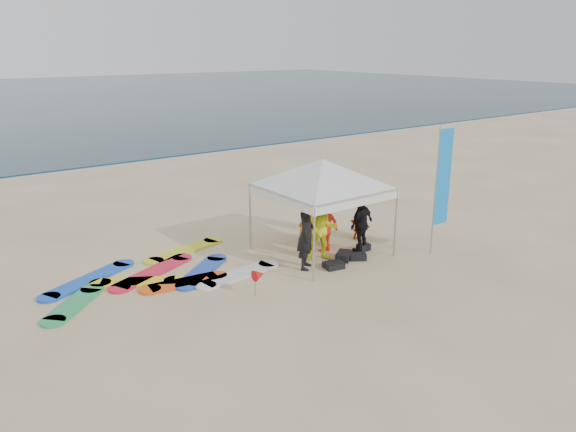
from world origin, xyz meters
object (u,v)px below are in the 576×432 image
Objects in this scene: person_orange_a at (324,224)px; person_black_b at (361,224)px; person_yellow at (322,229)px; marker_pennant at (259,275)px; canopy_tent at (323,159)px; surfboard_spread at (160,275)px; person_black_a at (306,234)px; person_seated at (358,225)px; feather_flag at (443,179)px; person_orange_b at (308,213)px.

person_black_b is at bearing 139.30° from person_orange_a.
person_yellow is 2.79× the size of marker_pennant.
person_black_b is 2.63× the size of marker_pennant.
surfboard_spread is (-4.47, 1.11, -2.68)m from canopy_tent.
person_black_a is at bearing -148.41° from canopy_tent.
person_orange_a is at bearing -53.16° from person_black_b.
person_seated is at bearing -25.98° from person_black_a.
person_black_a is 4.20m from feather_flag.
person_yellow is 1.11× the size of person_orange_a.
canopy_tent reaches higher than person_black_a.
surfboard_spread is at bearing -13.38° from person_orange_a.
person_orange_b is at bearing 59.39° from person_seated.
person_black_a is 3.01× the size of marker_pennant.
person_seated reaches higher than marker_pennant.
person_black_b reaches higher than marker_pennant.
canopy_tent reaches higher than person_orange_a.
person_seated is at bearing -141.90° from person_black_b.
person_orange_a is 1.05m from person_black_b.
person_seated is (0.66, 0.82, -0.38)m from person_black_b.
person_black_a is 0.53× the size of feather_flag.
person_black_a is 2.08m from marker_pennant.
person_black_a is at bearing 29.63° from person_orange_a.
surfboard_spread is (-4.79, 0.10, -0.84)m from person_orange_b.
feather_flag is (3.11, -1.45, 1.26)m from person_yellow.
surfboard_spread is (-7.22, 3.03, -2.11)m from feather_flag.
feather_flag is at bearing -6.11° from marker_pennant.
person_yellow reaches higher than surfboard_spread.
person_seated is 1.42× the size of marker_pennant.
marker_pennant is 0.11× the size of surfboard_spread.
person_black_a is 2.16m from canopy_tent.
person_seated is at bearing 17.93° from marker_pennant.
feather_flag is (1.79, -1.29, 1.31)m from person_black_b.
canopy_tent is 5.33m from surfboard_spread.
person_yellow is at bearing 154.91° from feather_flag.
person_orange_b is at bearing -100.29° from person_orange_a.
canopy_tent is (-0.96, 0.62, 1.87)m from person_black_b.
person_orange_b is (0.67, 1.48, -0.02)m from person_yellow.
feather_flag is 8.11m from surfboard_spread.
surfboard_spread is (-4.63, 1.06, -0.77)m from person_orange_a.
person_orange_a is 0.98m from person_orange_b.
canopy_tent reaches higher than person_black_b.
feather_flag is (2.75, -1.92, -0.57)m from canopy_tent.
person_orange_b reaches higher than person_black_b.
person_black_a reaches higher than person_orange_b.
feather_flag reaches higher than surfboard_spread.
marker_pennant is at bearing -156.50° from canopy_tent.
person_orange_a reaches higher than person_seated.
person_seated is (2.70, 0.85, -0.51)m from person_black_a.
person_seated is 2.93m from feather_flag.
feather_flag reaches higher than person_black_a.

